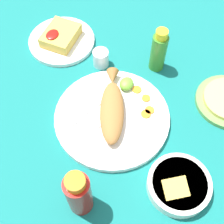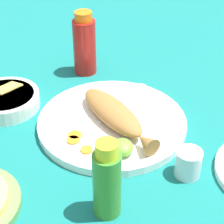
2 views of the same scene
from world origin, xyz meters
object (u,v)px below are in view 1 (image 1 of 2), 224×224
at_px(guacamole_bowl, 179,185).
at_px(hot_sauce_bottle_red, 79,194).
at_px(fork_far, 82,116).
at_px(main_plate, 112,117).
at_px(fried_fish, 112,108).
at_px(side_plate_fries, 62,41).
at_px(salt_cup, 101,59).
at_px(hot_sauce_bottle_green, 159,51).
at_px(fork_near, 87,130).

bearing_deg(guacamole_bowl, hot_sauce_bottle_red, -57.77).
bearing_deg(guacamole_bowl, fork_far, -105.66).
bearing_deg(main_plate, fried_fish, -158.11).
height_order(fried_fish, fork_far, fried_fish).
bearing_deg(side_plate_fries, fried_fish, 53.16).
distance_m(main_plate, fried_fish, 0.03).
distance_m(salt_cup, guacamole_bowl, 0.45).
distance_m(fried_fish, fork_far, 0.09).
xyz_separation_m(main_plate, hot_sauce_bottle_green, (-0.23, 0.05, 0.06)).
height_order(hot_sauce_bottle_red, side_plate_fries, hot_sauce_bottle_red).
relative_size(side_plate_fries, guacamole_bowl, 1.38).
bearing_deg(hot_sauce_bottle_red, fried_fish, -173.88).
distance_m(side_plate_fries, guacamole_bowl, 0.60).
bearing_deg(guacamole_bowl, fork_near, -100.54).
xyz_separation_m(fried_fish, fork_near, (0.08, -0.04, -0.02)).
height_order(fork_far, hot_sauce_bottle_green, hot_sauce_bottle_green).
xyz_separation_m(fried_fish, fork_far, (0.05, -0.07, -0.02)).
xyz_separation_m(main_plate, fried_fish, (-0.01, -0.00, 0.03)).
xyz_separation_m(fork_far, salt_cup, (-0.21, -0.03, 0.00)).
bearing_deg(hot_sauce_bottle_green, side_plate_fries, -85.85).
height_order(salt_cup, guacamole_bowl, salt_cup).
bearing_deg(fried_fish, hot_sauce_bottle_red, -15.77).
bearing_deg(hot_sauce_bottle_green, fried_fish, -14.74).
height_order(fork_far, guacamole_bowl, guacamole_bowl).
bearing_deg(main_plate, fork_near, -33.77).
bearing_deg(guacamole_bowl, salt_cup, -130.89).
height_order(hot_sauce_bottle_green, side_plate_fries, hot_sauce_bottle_green).
bearing_deg(hot_sauce_bottle_red, fork_far, -154.89).
relative_size(fork_far, hot_sauce_bottle_red, 1.02).
relative_size(fried_fish, side_plate_fries, 1.12).
xyz_separation_m(fork_near, fork_far, (-0.03, -0.03, 0.00)).
height_order(main_plate, side_plate_fries, main_plate).
distance_m(fried_fish, side_plate_fries, 0.33).
height_order(main_plate, fork_near, fork_near).
distance_m(main_plate, hot_sauce_bottle_green, 0.25).
bearing_deg(salt_cup, hot_sauce_bottle_red, 17.59).
distance_m(hot_sauce_bottle_green, side_plate_fries, 0.33).
relative_size(hot_sauce_bottle_green, salt_cup, 2.73).
bearing_deg(salt_cup, fork_near, 14.91).
distance_m(fork_far, salt_cup, 0.21).
relative_size(fried_fish, guacamole_bowl, 1.56).
relative_size(fork_near, fork_far, 0.83).
height_order(fried_fish, hot_sauce_bottle_green, hot_sauce_bottle_green).
height_order(main_plate, fried_fish, fried_fish).
relative_size(main_plate, fried_fish, 1.33).
relative_size(hot_sauce_bottle_red, side_plate_fries, 0.77).
xyz_separation_m(fork_far, hot_sauce_bottle_red, (0.22, 0.10, 0.06)).
distance_m(fried_fish, hot_sauce_bottle_red, 0.27).
xyz_separation_m(fork_near, hot_sauce_bottle_green, (-0.30, 0.10, 0.05)).
bearing_deg(salt_cup, fried_fish, 33.14).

